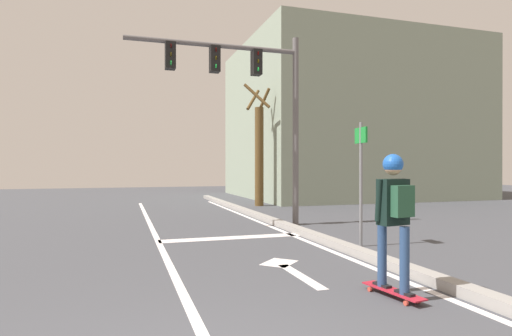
# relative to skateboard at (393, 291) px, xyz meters

# --- Properties ---
(lane_line_center) EXTENTS (0.12, 20.00, 0.01)m
(lane_line_center) POSITION_rel_skateboard_xyz_m (-2.33, 3.94, -0.07)
(lane_line_center) COLOR silver
(lane_line_center) RESTS_ON ground
(lane_line_curbside) EXTENTS (0.12, 20.00, 0.01)m
(lane_line_curbside) POSITION_rel_skateboard_xyz_m (0.58, 3.94, -0.07)
(lane_line_curbside) COLOR silver
(lane_line_curbside) RESTS_ON ground
(stop_bar) EXTENTS (3.06, 0.40, 0.01)m
(stop_bar) POSITION_rel_skateboard_xyz_m (-0.80, 4.54, -0.07)
(stop_bar) COLOR silver
(stop_bar) RESTS_ON ground
(lane_arrow_stem) EXTENTS (0.16, 1.40, 0.01)m
(lane_arrow_stem) POSITION_rel_skateboard_xyz_m (-0.65, 1.20, -0.07)
(lane_arrow_stem) COLOR silver
(lane_arrow_stem) RESTS_ON ground
(lane_arrow_head) EXTENTS (0.71, 0.71, 0.01)m
(lane_arrow_head) POSITION_rel_skateboard_xyz_m (-0.65, 2.05, -0.07)
(lane_arrow_head) COLOR silver
(lane_arrow_head) RESTS_ON ground
(curb_strip) EXTENTS (0.24, 24.00, 0.14)m
(curb_strip) POSITION_rel_skateboard_xyz_m (0.83, 3.94, 0.00)
(curb_strip) COLOR gray
(curb_strip) RESTS_ON ground
(skateboard) EXTENTS (0.32, 0.88, 0.08)m
(skateboard) POSITION_rel_skateboard_xyz_m (0.00, 0.00, 0.00)
(skateboard) COLOR #B01E2E
(skateboard) RESTS_ON ground
(skater) EXTENTS (0.44, 0.61, 1.60)m
(skater) POSITION_rel_skateboard_xyz_m (0.00, -0.02, 1.02)
(skater) COLOR navy
(skater) RESTS_ON skateboard
(traffic_signal_mast) EXTENTS (4.42, 0.34, 4.92)m
(traffic_signal_mast) POSITION_rel_skateboard_xyz_m (0.01, 6.04, 3.51)
(traffic_signal_mast) COLOR #625E5E
(traffic_signal_mast) RESTS_ON ground
(street_sign_post) EXTENTS (0.07, 0.44, 2.38)m
(street_sign_post) POSITION_rel_skateboard_xyz_m (1.34, 2.87, 1.48)
(street_sign_post) COLOR slate
(street_sign_post) RESTS_ON ground
(roadside_tree) EXTENTS (1.12, 1.13, 4.74)m
(roadside_tree) POSITION_rel_skateboard_xyz_m (2.06, 11.39, 2.08)
(roadside_tree) COLOR brown
(roadside_tree) RESTS_ON ground
(building_block) EXTENTS (10.84, 9.10, 7.66)m
(building_block) POSITION_rel_skateboard_xyz_m (8.15, 15.28, 3.76)
(building_block) COLOR gray
(building_block) RESTS_ON ground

